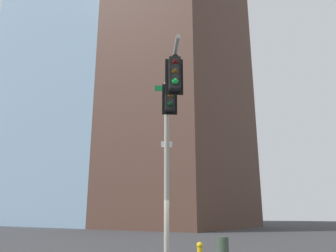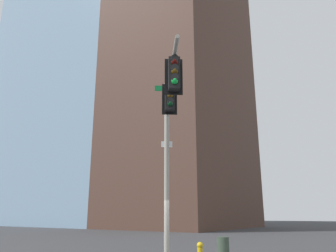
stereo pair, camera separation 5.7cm
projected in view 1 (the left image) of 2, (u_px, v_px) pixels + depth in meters
signal_pole_assembly at (169, 123)px, 11.89m from camera, size 4.62×3.65×7.39m
fire_hydrant at (200, 252)px, 13.48m from camera, size 0.34×0.26×0.87m
litter_bin at (223, 248)px, 15.25m from camera, size 0.56×0.56×0.95m
building_brick_nearside at (181, 74)px, 56.35m from camera, size 22.64×17.51×50.44m
building_brick_midblock at (136, 115)px, 58.37m from camera, size 17.60×17.62×38.00m
building_glass_tower at (96, 63)px, 73.63m from camera, size 28.00×33.39×69.05m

